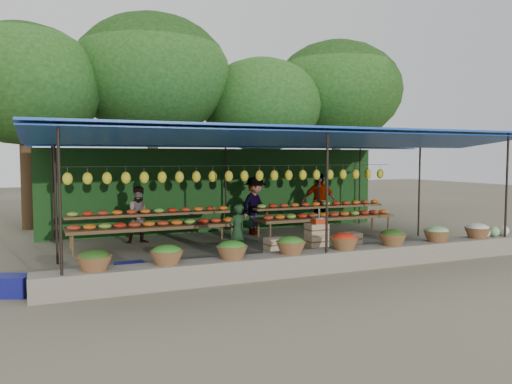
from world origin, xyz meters
name	(u,v)px	position (x,y,z in m)	size (l,w,h in m)	color
ground	(265,248)	(0.00, 0.00, 0.00)	(60.00, 60.00, 0.00)	brown
stone_curb	(322,261)	(0.00, -2.75, 0.20)	(10.60, 0.55, 0.40)	#6C6357
stall_canopy	(264,140)	(0.00, 0.08, 2.67)	(10.80, 6.60, 2.82)	black
produce_baskets	(318,243)	(-0.10, -2.75, 0.56)	(8.98, 0.58, 0.34)	brown
netting_backdrop	(223,190)	(0.00, 3.15, 1.25)	(10.60, 0.06, 2.50)	#194619
tree_row	(209,88)	(0.50, 6.09, 4.70)	(16.51, 5.50, 7.12)	#3C2A15
fruit_table_left	(154,222)	(-2.49, 1.35, 0.61)	(4.21, 0.95, 0.93)	#533421
fruit_table_right	(325,213)	(2.51, 1.35, 0.61)	(4.21, 0.95, 0.93)	#533421
crate_counter	(315,244)	(0.51, -1.58, 0.31)	(2.36, 0.35, 0.77)	#A1835C
weighing_scale	(319,220)	(0.60, -1.58, 0.85)	(0.32, 0.32, 0.34)	#B32E0E
vendor_seated	(237,231)	(-1.06, -0.80, 0.60)	(0.44, 0.29, 1.20)	#173219
customer_left	(140,215)	(-2.72, 1.89, 0.74)	(0.72, 0.56, 1.49)	slate
customer_mid	(255,206)	(0.62, 2.09, 0.84)	(1.09, 0.63, 1.68)	slate
customer_right	(319,202)	(2.76, 2.10, 0.89)	(1.04, 0.43, 1.77)	slate
blue_crate_front	(12,286)	(-5.54, -2.32, 0.17)	(0.56, 0.41, 0.34)	navy
blue_crate_back	(130,271)	(-3.60, -1.93, 0.15)	(0.51, 0.37, 0.31)	navy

